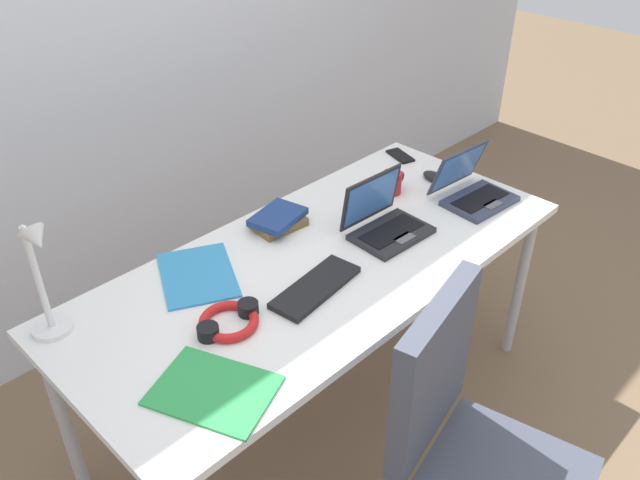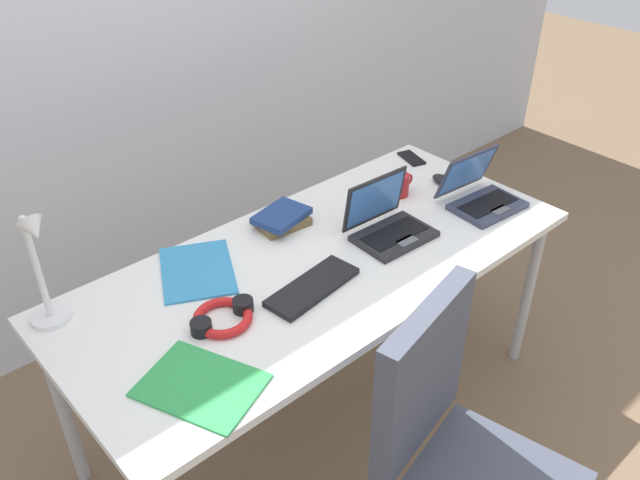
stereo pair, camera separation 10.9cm
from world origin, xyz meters
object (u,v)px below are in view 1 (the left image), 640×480
office_chair (475,477)px  headphones (229,321)px  laptop_back_left (385,222)px  desk_lamp (43,281)px  book_stack (278,220)px  external_keyboard (316,287)px  laptop_mid_desk (473,190)px  computer_mouse (433,176)px  cell_phone (400,156)px  paper_folder_back_right (198,275)px  coffee_mug (392,182)px  paper_folder_near_mouse (214,390)px

office_chair → headphones: bearing=113.8°
laptop_back_left → headphones: size_ratio=1.32×
laptop_back_left → desk_lamp: bearing=163.5°
desk_lamp → book_stack: bearing=-1.4°
laptop_back_left → headphones: laptop_back_left is taller
laptop_back_left → office_chair: 0.89m
desk_lamp → external_keyboard: (0.67, -0.38, -0.19)m
laptop_mid_desk → computer_mouse: size_ratio=2.99×
cell_phone → paper_folder_back_right: size_ratio=0.44×
computer_mouse → paper_folder_back_right: computer_mouse is taller
desk_lamp → office_chair: bearing=-56.2°
computer_mouse → office_chair: (-0.84, -0.81, -0.36)m
desk_lamp → book_stack: 0.86m
desk_lamp → coffee_mug: (1.33, -0.15, -0.15)m
laptop_back_left → book_stack: (-0.24, 0.30, -0.01)m
laptop_mid_desk → external_keyboard: laptop_mid_desk is taller
headphones → paper_folder_back_right: bearing=73.0°
paper_folder_back_right → computer_mouse: bearing=-8.2°
computer_mouse → book_stack: 0.71m
external_keyboard → cell_phone: 1.01m
computer_mouse → laptop_back_left: bearing=-164.2°
paper_folder_near_mouse → paper_folder_back_right: size_ratio=1.00×
desk_lamp → paper_folder_back_right: 0.50m
external_keyboard → computer_mouse: 0.87m
office_chair → book_stack: bearing=81.1°
coffee_mug → office_chair: (-0.64, -0.87, -0.39)m
laptop_back_left → cell_phone: laptop_back_left is taller
book_stack → paper_folder_near_mouse: size_ratio=0.71×
cell_phone → office_chair: (-0.91, -1.04, -0.35)m
computer_mouse → coffee_mug: 0.21m
coffee_mug → desk_lamp: bearing=173.4°
desk_lamp → laptop_back_left: 1.14m
paper_folder_back_right → external_keyboard: bearing=-56.1°
computer_mouse → book_stack: (-0.68, 0.19, 0.01)m
laptop_back_left → coffee_mug: bearing=34.4°
headphones → coffee_mug: (0.95, 0.16, 0.03)m
book_stack → office_chair: office_chair is taller
laptop_back_left → computer_mouse: size_ratio=2.95×
laptop_mid_desk → paper_folder_back_right: laptop_mid_desk is taller
computer_mouse → cell_phone: computer_mouse is taller
laptop_back_left → book_stack: size_ratio=1.29×
paper_folder_near_mouse → coffee_mug: size_ratio=2.74×
computer_mouse → paper_folder_near_mouse: (-1.34, -0.29, -0.01)m
external_keyboard → office_chair: (0.01, -0.64, -0.35)m
external_keyboard → paper_folder_near_mouse: size_ratio=1.06×
paper_folder_near_mouse → office_chair: (0.50, -0.53, -0.35)m
headphones → coffee_mug: size_ratio=1.89×
headphones → paper_folder_back_right: headphones is taller
laptop_back_left → paper_folder_back_right: (-0.63, 0.27, -0.04)m
external_keyboard → paper_folder_near_mouse: 0.51m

